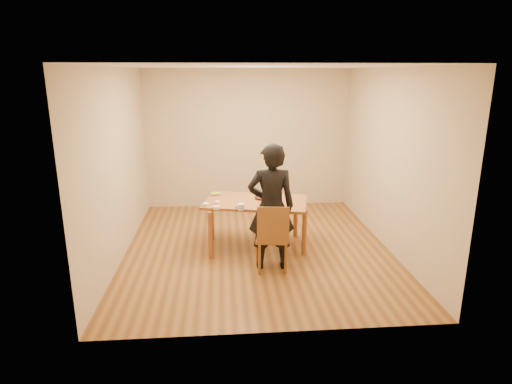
{
  "coord_description": "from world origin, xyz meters",
  "views": [
    {
      "loc": [
        -0.52,
        -6.13,
        2.62
      ],
      "look_at": [
        -0.02,
        -0.01,
        0.9
      ],
      "focal_mm": 30.0,
      "sensor_mm": 36.0,
      "label": 1
    }
  ],
  "objects": [
    {
      "name": "frosting_lid",
      "position": [
        -0.3,
        -0.27,
        0.75
      ],
      "size": [
        0.1,
        0.1,
        0.01
      ],
      "primitive_type": "cylinder",
      "color": "#251BB1",
      "rests_on": "dining_table"
    },
    {
      "name": "person",
      "position": [
        0.13,
        -0.69,
        0.87
      ],
      "size": [
        0.64,
        0.43,
        1.75
      ],
      "primitive_type": "imported",
      "rotation": [
        0.0,
        0.0,
        3.13
      ],
      "color": "black",
      "rests_on": "floor"
    },
    {
      "name": "room_shell",
      "position": [
        0.0,
        0.34,
        1.35
      ],
      "size": [
        4.0,
        4.5,
        2.7
      ],
      "color": "brown",
      "rests_on": "ground"
    },
    {
      "name": "ramekin_green",
      "position": [
        -0.61,
        -0.33,
        0.77
      ],
      "size": [
        0.09,
        0.09,
        0.04
      ],
      "primitive_type": "cylinder",
      "color": "white",
      "rests_on": "dining_table"
    },
    {
      "name": "frosting_dollop",
      "position": [
        -0.3,
        -0.27,
        0.77
      ],
      "size": [
        0.04,
        0.04,
        0.02
      ],
      "primitive_type": "ellipsoid",
      "color": "white",
      "rests_on": "frosting_lid"
    },
    {
      "name": "candy_box_green",
      "position": [
        -0.63,
        0.38,
        0.78
      ],
      "size": [
        0.15,
        0.08,
        0.02
      ],
      "primitive_type": "cube",
      "rotation": [
        0.0,
        0.0,
        0.03
      ],
      "color": "green",
      "rests_on": "candy_box_pink"
    },
    {
      "name": "dining_table",
      "position": [
        -0.02,
        0.04,
        0.73
      ],
      "size": [
        1.68,
        1.21,
        0.04
      ],
      "primitive_type": "cube",
      "rotation": [
        0.0,
        0.0,
        -0.22
      ],
      "color": "brown",
      "rests_on": "floor"
    },
    {
      "name": "ramekin_multi",
      "position": [
        -0.76,
        -0.17,
        0.77
      ],
      "size": [
        0.09,
        0.09,
        0.04
      ],
      "primitive_type": "cylinder",
      "color": "white",
      "rests_on": "dining_table"
    },
    {
      "name": "ramekin_yellow",
      "position": [
        -0.6,
        -0.06,
        0.77
      ],
      "size": [
        0.08,
        0.08,
        0.04
      ],
      "primitive_type": "cylinder",
      "color": "white",
      "rests_on": "dining_table"
    },
    {
      "name": "cake_plate",
      "position": [
        0.12,
        0.16,
        0.76
      ],
      "size": [
        0.29,
        0.29,
        0.02
      ],
      "primitive_type": "cylinder",
      "color": "red",
      "rests_on": "dining_table"
    },
    {
      "name": "cake",
      "position": [
        0.12,
        0.16,
        0.8
      ],
      "size": [
        0.2,
        0.2,
        0.06
      ],
      "primitive_type": "cylinder",
      "color": "white",
      "rests_on": "cake_plate"
    },
    {
      "name": "frosting_dome",
      "position": [
        0.12,
        0.16,
        0.85
      ],
      "size": [
        0.19,
        0.19,
        0.03
      ],
      "primitive_type": "ellipsoid",
      "color": "white",
      "rests_on": "cake"
    },
    {
      "name": "frosting_tub",
      "position": [
        -0.27,
        -0.39,
        0.79
      ],
      "size": [
        0.1,
        0.1,
        0.09
      ],
      "primitive_type": "cylinder",
      "color": "white",
      "rests_on": "dining_table"
    },
    {
      "name": "spatula",
      "position": [
        -0.28,
        -0.4,
        0.75
      ],
      "size": [
        0.14,
        0.04,
        0.01
      ],
      "primitive_type": "cube",
      "rotation": [
        0.0,
        0.0,
        0.18
      ],
      "color": "black",
      "rests_on": "dining_table"
    },
    {
      "name": "candy_box_pink",
      "position": [
        -0.62,
        0.38,
        0.76
      ],
      "size": [
        0.12,
        0.06,
        0.02
      ],
      "primitive_type": "cube",
      "rotation": [
        0.0,
        0.0,
        -0.01
      ],
      "color": "#E1358E",
      "rests_on": "dining_table"
    },
    {
      "name": "dining_chair",
      "position": [
        0.13,
        -0.74,
        0.45
      ],
      "size": [
        0.46,
        0.46,
        0.04
      ],
      "primitive_type": "cube",
      "rotation": [
        0.0,
        0.0,
        -0.13
      ],
      "color": "brown",
      "rests_on": "floor"
    }
  ]
}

